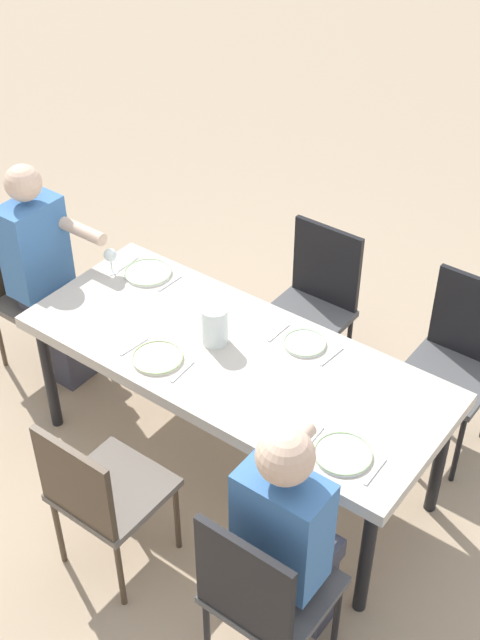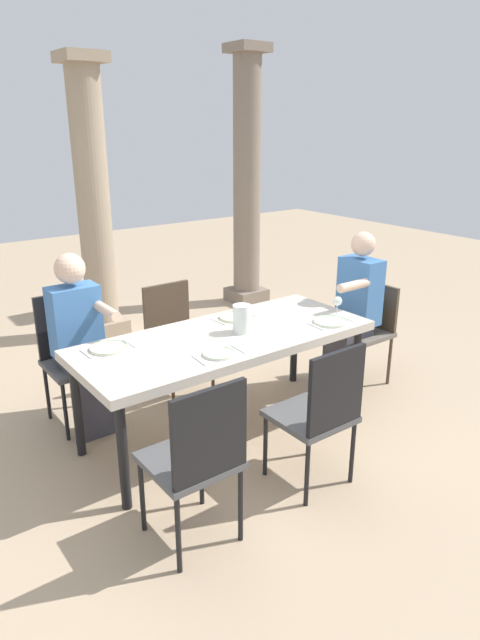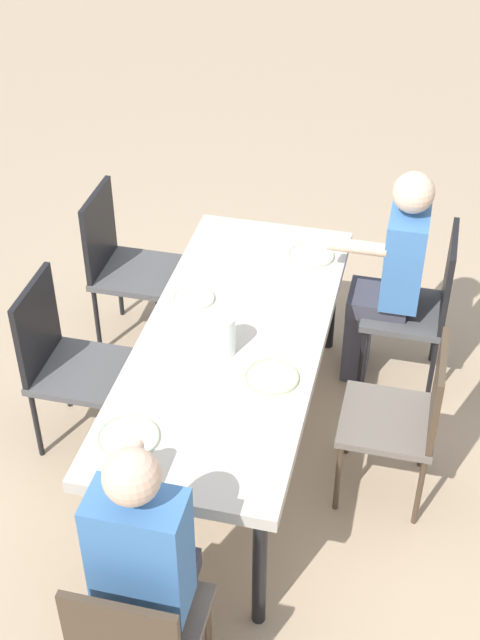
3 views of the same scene
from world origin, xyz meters
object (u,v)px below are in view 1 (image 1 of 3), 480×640
object	(u,v)px
chair_mid_north	(99,491)
wine_glass_3	(110,256)
plate_0	(343,454)
plate_1	(305,343)
plate_2	(158,358)
plate_3	(148,273)
diner_woman_green	(46,270)
dining_table	(233,364)
chair_west_south	(457,356)
chair_west_north	(262,592)
diner_man_white	(290,535)
water_pitcher	(215,327)
chair_mid_south	(314,299)
chair_head_east	(30,288)

from	to	relation	value
chair_mid_north	wine_glass_3	bearing A→B (deg)	-49.87
plate_0	plate_1	xyz separation A→B (m)	(0.52, -0.50, 0.00)
plate_2	plate_3	world-z (taller)	same
chair_mid_north	diner_woman_green	size ratio (longest dim) A/B	0.67
chair_mid_north	plate_2	size ratio (longest dim) A/B	3.67
chair_mid_north	dining_table	bearing A→B (deg)	-95.55
chair_mid_north	plate_0	xyz separation A→B (m)	(-0.83, -0.60, 0.25)
diner_woman_green	plate_3	distance (m)	0.58
chair_west_south	plate_3	xyz separation A→B (m)	(1.53, 0.60, 0.21)
chair_west_south	chair_mid_north	size ratio (longest dim) A/B	1.09
chair_west_north	diner_woman_green	size ratio (longest dim) A/B	0.73
plate_0	plate_2	xyz separation A→B (m)	(1.01, -0.00, 0.00)
plate_1	chair_mid_north	bearing A→B (deg)	74.04
plate_1	chair_west_south	bearing A→B (deg)	-132.42
dining_table	chair_west_north	bearing A→B (deg)	132.35
diner_man_white	plate_0	size ratio (longest dim) A/B	5.34
diner_woman_green	plate_2	bearing A→B (deg)	166.52
diner_man_white	plate_1	xyz separation A→B (m)	(0.54, -0.92, 0.06)
chair_west_north	wine_glass_3	world-z (taller)	chair_west_north
plate_0	plate_1	bearing A→B (deg)	-44.19
plate_0	diner_woman_green	bearing A→B (deg)	-6.95
diner_man_white	chair_west_south	bearing A→B (deg)	-90.11
chair_west_north	water_pitcher	world-z (taller)	chair_west_north
chair_mid_north	water_pitcher	xyz separation A→B (m)	(0.04, -0.87, 0.33)
chair_west_north	plate_1	world-z (taller)	chair_west_north
chair_mid_north	water_pitcher	size ratio (longest dim) A/B	4.49
chair_mid_north	plate_0	size ratio (longest dim) A/B	3.64
chair_west_north	plate_1	distance (m)	1.25
chair_west_south	plate_0	bearing A→B (deg)	88.56
chair_west_north	plate_0	xyz separation A→B (m)	(0.03, -0.61, 0.22)
diner_woman_green	plate_0	xyz separation A→B (m)	(-2.03, 0.25, 0.06)
chair_west_south	chair_mid_north	distance (m)	1.90
diner_woman_green	plate_1	distance (m)	1.54
chair_west_north	plate_2	xyz separation A→B (m)	(1.03, -0.61, 0.22)
chair_west_north	chair_west_south	xyz separation A→B (m)	(0.00, -1.70, 0.01)
dining_table	plate_0	world-z (taller)	plate_0
chair_mid_north	plate_2	bearing A→B (deg)	-73.72
chair_mid_south	diner_man_white	distance (m)	1.75
chair_head_east	water_pitcher	world-z (taller)	water_pitcher
dining_table	chair_mid_north	world-z (taller)	chair_mid_north
plate_1	water_pitcher	size ratio (longest dim) A/B	1.05
chair_head_east	plate_2	distance (m)	1.25
chair_west_south	diner_woman_green	distance (m)	2.23
plate_2	plate_3	size ratio (longest dim) A/B	0.95
dining_table	diner_man_white	size ratio (longest dim) A/B	1.60
plate_0	chair_head_east	bearing A→B (deg)	-6.33
chair_mid_north	plate_0	world-z (taller)	chair_mid_north
chair_west_north	chair_mid_south	world-z (taller)	chair_west_north
plate_1	plate_0	bearing A→B (deg)	135.81
chair_head_east	water_pitcher	size ratio (longest dim) A/B	4.34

